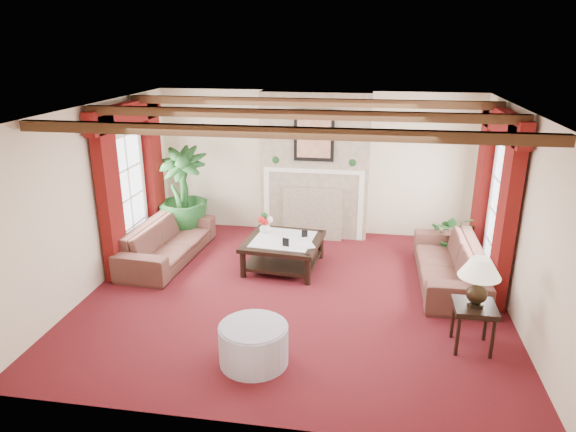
% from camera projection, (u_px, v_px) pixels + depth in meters
% --- Properties ---
extents(floor, '(6.00, 6.00, 0.00)m').
position_uv_depth(floor, '(294.00, 294.00, 7.58)').
color(floor, '#3F0B0E').
rests_on(floor, ground).
extents(ceiling, '(6.00, 6.00, 0.00)m').
position_uv_depth(ceiling, '(295.00, 110.00, 6.70)').
color(ceiling, white).
rests_on(ceiling, floor).
extents(back_wall, '(6.00, 0.02, 2.70)m').
position_uv_depth(back_wall, '(316.00, 163.00, 9.71)').
color(back_wall, beige).
rests_on(back_wall, ground).
extents(left_wall, '(0.02, 5.50, 2.70)m').
position_uv_depth(left_wall, '(95.00, 198.00, 7.60)').
color(left_wall, beige).
rests_on(left_wall, ground).
extents(right_wall, '(0.02, 5.50, 2.70)m').
position_uv_depth(right_wall, '(522.00, 219.00, 6.69)').
color(right_wall, beige).
rests_on(right_wall, ground).
extents(ceiling_beams, '(6.00, 3.00, 0.12)m').
position_uv_depth(ceiling_beams, '(295.00, 114.00, 6.72)').
color(ceiling_beams, '#3A2212').
rests_on(ceiling_beams, ceiling).
extents(fireplace, '(2.00, 0.52, 2.70)m').
position_uv_depth(fireplace, '(316.00, 91.00, 9.08)').
color(fireplace, tan).
rests_on(fireplace, ground).
extents(french_door_left, '(0.10, 1.10, 2.16)m').
position_uv_depth(french_door_left, '(122.00, 134.00, 8.27)').
color(french_door_left, white).
rests_on(french_door_left, ground).
extents(french_door_right, '(0.10, 1.10, 2.16)m').
position_uv_depth(french_door_right, '(509.00, 145.00, 7.37)').
color(french_door_right, white).
rests_on(french_door_right, ground).
extents(curtains_left, '(0.20, 2.40, 2.55)m').
position_uv_depth(curtains_left, '(126.00, 108.00, 8.12)').
color(curtains_left, '#520B0B').
rests_on(curtains_left, ground).
extents(curtains_right, '(0.20, 2.40, 2.55)m').
position_uv_depth(curtains_right, '(505.00, 116.00, 7.25)').
color(curtains_right, '#520B0B').
rests_on(curtains_right, ground).
extents(sofa_left, '(2.32, 0.95, 0.87)m').
position_uv_depth(sofa_left, '(167.00, 235.00, 8.68)').
color(sofa_left, black).
rests_on(sofa_left, ground).
extents(sofa_right, '(2.27, 0.67, 0.89)m').
position_uv_depth(sofa_right, '(450.00, 256.00, 7.81)').
color(sofa_right, black).
rests_on(sofa_right, ground).
extents(potted_palm, '(1.11, 1.80, 0.96)m').
position_uv_depth(potted_palm, '(184.00, 213.00, 9.65)').
color(potted_palm, black).
rests_on(potted_palm, ground).
extents(small_plant, '(0.97, 1.03, 0.64)m').
position_uv_depth(small_plant, '(452.00, 240.00, 8.78)').
color(small_plant, black).
rests_on(small_plant, ground).
extents(coffee_table, '(1.30, 1.30, 0.49)m').
position_uv_depth(coffee_table, '(283.00, 253.00, 8.42)').
color(coffee_table, black).
rests_on(coffee_table, ground).
extents(side_table, '(0.50, 0.50, 0.58)m').
position_uv_depth(side_table, '(472.00, 326.00, 6.19)').
color(side_table, black).
rests_on(side_table, ground).
extents(ottoman, '(0.81, 0.81, 0.47)m').
position_uv_depth(ottoman, '(254.00, 344.00, 5.92)').
color(ottoman, '#9992A5').
rests_on(ottoman, ground).
extents(table_lamp, '(0.49, 0.49, 0.62)m').
position_uv_depth(table_lamp, '(478.00, 281.00, 5.99)').
color(table_lamp, black).
rests_on(table_lamp, side_table).
extents(flower_vase, '(0.22, 0.23, 0.19)m').
position_uv_depth(flower_vase, '(265.00, 227.00, 8.60)').
color(flower_vase, silver).
rests_on(flower_vase, coffee_table).
extents(book, '(0.24, 0.18, 0.31)m').
position_uv_depth(book, '(299.00, 237.00, 8.01)').
color(book, black).
rests_on(book, coffee_table).
extents(photo_frame_a, '(0.11, 0.05, 0.15)m').
position_uv_depth(photo_frame_a, '(286.00, 242.00, 8.02)').
color(photo_frame_a, black).
rests_on(photo_frame_a, coffee_table).
extents(photo_frame_b, '(0.10, 0.06, 0.13)m').
position_uv_depth(photo_frame_b, '(305.00, 234.00, 8.40)').
color(photo_frame_b, black).
rests_on(photo_frame_b, coffee_table).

